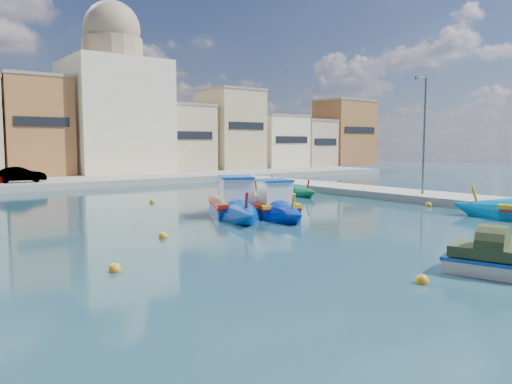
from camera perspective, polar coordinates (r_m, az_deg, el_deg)
name	(u,v)px	position (r m, az deg, el deg)	size (l,w,h in m)	color
ground	(267,252)	(17.38, 1.25, -6.90)	(160.00, 160.00, 0.00)	#163642
north_quay	(38,184)	(46.69, -23.67, 0.84)	(80.00, 8.00, 0.60)	gray
north_townhouses	(86,132)	(55.47, -18.83, 6.54)	(83.20, 7.87, 10.19)	tan
church_block	(114,101)	(57.35, -15.93, 10.00)	(10.00, 10.00, 19.10)	beige
quay_street_lamp	(424,134)	(33.96, 18.62, 6.25)	(1.18, 0.16, 8.00)	#595B60
luzzu_turquoise_cabin	(234,207)	(26.40, -2.50, -1.77)	(6.19, 9.97, 3.21)	#0039A5
luzzu_blue_cabin	(272,209)	(26.17, 1.81, -1.90)	(4.52, 8.49, 2.93)	#0028A5
luzzu_cyan_mid	(289,191)	(37.26, 3.80, 0.12)	(3.17, 7.71, 2.22)	#0B7341
tender_near	(492,261)	(15.94, 25.35, -7.16)	(2.09, 2.85, 1.26)	beige
mooring_buoys	(200,229)	(21.66, -6.43, -4.23)	(26.92, 21.59, 0.36)	orange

